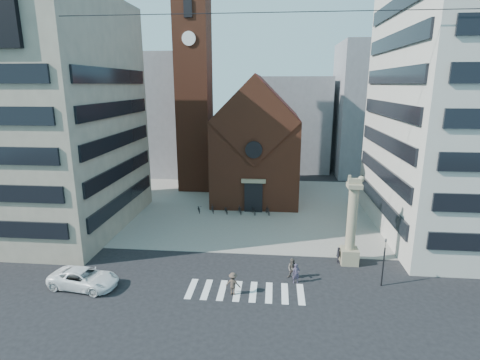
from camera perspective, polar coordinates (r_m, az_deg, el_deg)
name	(u,v)px	position (r m, az deg, el deg)	size (l,w,h in m)	color
ground	(242,273)	(34.96, 0.31, -14.04)	(120.00, 120.00, 0.00)	black
piazza	(254,207)	(52.40, 2.18, -4.10)	(46.00, 30.00, 0.05)	gray
zebra_crossing	(245,291)	(32.32, 0.82, -16.60)	(10.20, 3.20, 0.01)	white
church	(257,144)	(56.39, 2.62, 5.56)	(12.00, 16.65, 18.00)	brown
campanile	(194,90)	(59.98, -7.00, 13.44)	(5.50, 5.50, 31.20)	brown
building_left	(40,117)	(48.76, -28.16, 8.44)	(18.00, 20.00, 26.00)	tan
building_right	(480,90)	(47.63, 32.69, 11.41)	(18.00, 22.00, 32.00)	beige
bg_block_left	(157,114)	(74.40, -12.55, 9.72)	(16.00, 14.00, 22.00)	gray
bg_block_mid	(292,124)	(76.07, 7.97, 8.51)	(14.00, 12.00, 18.00)	gray
bg_block_right	(380,110)	(75.27, 20.59, 9.97)	(16.00, 14.00, 24.00)	gray
lion_column	(351,229)	(36.84, 16.59, -7.22)	(1.63, 1.60, 8.68)	gray
traffic_light	(384,261)	(34.19, 21.05, -11.47)	(0.13, 0.16, 4.30)	black
white_car	(84,278)	(35.07, -22.68, -13.67)	(2.67, 5.79, 1.61)	white
pedestrian_0	(296,273)	(33.44, 8.53, -13.91)	(0.64, 0.42, 1.76)	#3B3347
pedestrian_1	(293,269)	(34.01, 8.02, -13.25)	(0.92, 0.72, 1.89)	#564C45
pedestrian_2	(338,255)	(37.69, 14.76, -10.99)	(0.92, 0.38, 1.57)	#2B2A33
pedestrian_3	(233,284)	(31.50, -1.07, -15.50)	(1.23, 0.70, 1.90)	#47392F
scooter_0	(199,209)	(50.26, -6.27, -4.38)	(0.65, 1.87, 0.98)	black
scooter_1	(213,209)	(49.91, -4.21, -4.40)	(0.51, 1.82, 1.09)	black
scooter_2	(226,210)	(49.66, -2.12, -4.53)	(0.65, 1.87, 0.98)	black
scooter_3	(240,210)	(49.45, -0.02, -4.54)	(0.51, 1.82, 1.09)	black
scooter_4	(254,210)	(49.33, 2.10, -4.66)	(0.65, 1.87, 0.98)	black
scooter_5	(268,210)	(49.25, 4.23, -4.66)	(0.51, 1.82, 1.09)	black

